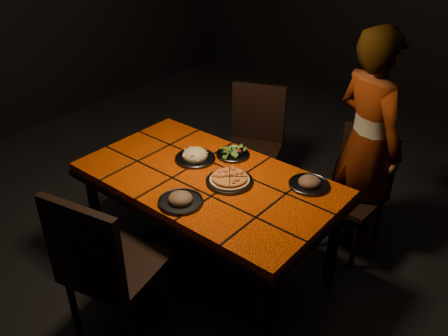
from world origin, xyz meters
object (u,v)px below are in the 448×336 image
Objects in this scene: chair_far_right at (357,184)px; diner at (367,143)px; dining_table at (208,187)px; plate_pizza at (230,180)px; plate_pasta at (195,156)px; chair_near at (104,264)px; chair_far_left at (255,138)px.

diner reaches higher than chair_far_right.
chair_far_right is (0.61, 0.89, -0.16)m from dining_table.
plate_pizza is (-0.46, -0.91, -0.03)m from diner.
chair_near is at bearing -78.51° from plate_pasta.
chair_far_right is (0.93, -0.04, -0.04)m from chair_far_left.
chair_near is (-0.02, -0.81, -0.08)m from dining_table.
chair_near is 1.08× the size of chair_far_left.
diner is at bearing 46.02° from plate_pasta.
diner is at bearing 63.39° from plate_pizza.
dining_table is at bearing -93.37° from chair_far_left.
dining_table is 1.01× the size of diner.
diner is 1.02m from plate_pizza.
plate_pizza is at bearing 12.91° from dining_table.
diner is 1.17m from plate_pasta.
diner is (0.62, 1.76, 0.21)m from chair_near.
plate_pasta is at bearing 167.98° from plate_pizza.
chair_near is 0.65× the size of diner.
chair_far_right reaches higher than plate_pizza.
plate_pasta is at bearing 70.61° from diner.
diner reaches higher than chair_far_left.
chair_near is at bearing -102.38° from chair_far_left.
plate_pizza is 0.36m from plate_pasta.
chair_far_right is (0.63, 1.70, -0.08)m from chair_near.
chair_far_left is 0.86m from plate_pasta.
chair_near is at bearing -91.17° from dining_table.
chair_near is 1.88m from diner.
plate_pasta is (0.11, -0.82, 0.22)m from chair_far_left.
plate_pizza is (0.15, 0.03, 0.10)m from dining_table.
dining_table is at bearing -103.07° from chair_near.
chair_far_right is 3.32× the size of plate_pasta.
chair_far_right reaches higher than dining_table.
dining_table is at bearing -121.48° from chair_far_right.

